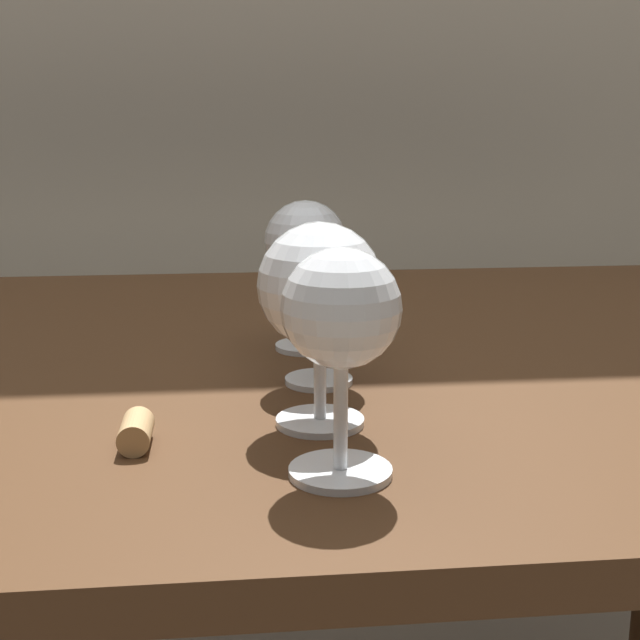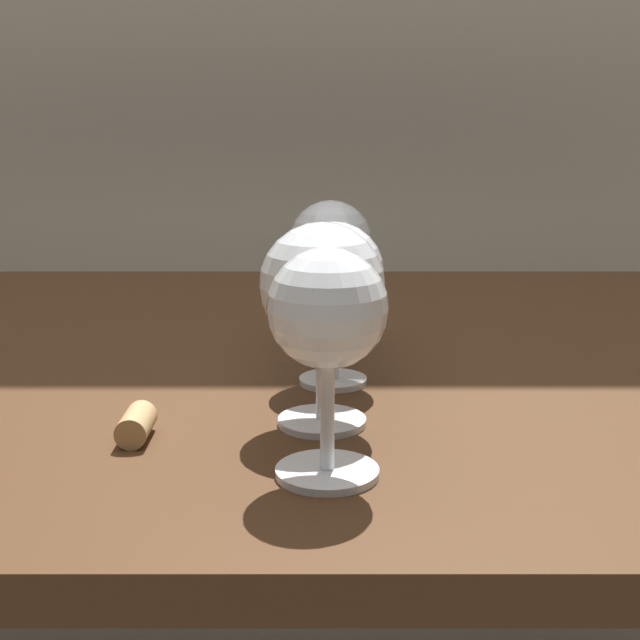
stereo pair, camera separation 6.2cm
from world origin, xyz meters
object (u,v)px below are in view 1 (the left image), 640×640
(wine_glass_pinot, at_px, (341,318))
(wine_glass_port, at_px, (306,247))
(wine_glass_cabernet, at_px, (320,288))
(wine_glass_white, at_px, (319,274))
(cork, at_px, (136,432))

(wine_glass_pinot, bearing_deg, wine_glass_port, 88.97)
(wine_glass_cabernet, height_order, wine_glass_white, wine_glass_cabernet)
(wine_glass_pinot, xyz_separation_m, wine_glass_port, (0.01, 0.30, -0.00))
(wine_glass_cabernet, bearing_deg, wine_glass_pinot, -88.13)
(wine_glass_pinot, bearing_deg, wine_glass_cabernet, 91.87)
(wine_glass_white, bearing_deg, wine_glass_cabernet, -95.42)
(wine_glass_cabernet, bearing_deg, cork, -166.52)
(wine_glass_cabernet, relative_size, wine_glass_port, 1.04)
(wine_glass_pinot, xyz_separation_m, wine_glass_white, (0.01, 0.19, -0.01))
(wine_glass_white, height_order, wine_glass_port, wine_glass_port)
(wine_glass_cabernet, height_order, cork, wine_glass_cabernet)
(wine_glass_white, xyz_separation_m, cork, (-0.14, -0.13, -0.08))
(wine_glass_white, relative_size, cork, 3.24)
(wine_glass_cabernet, bearing_deg, wine_glass_port, 87.68)
(wine_glass_white, distance_m, cork, 0.21)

